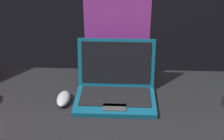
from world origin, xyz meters
name	(u,v)px	position (x,y,z in m)	size (l,w,h in m)	color
laptop_middle	(116,85)	(0.02, 0.31, 0.99)	(0.35, 0.27, 0.24)	#0F5170
mouse_middle	(64,99)	(-0.21, 0.25, 0.95)	(0.06, 0.11, 0.04)	#B2B2B7
promo_stand_middle	(117,37)	(0.02, 0.50, 1.14)	(0.31, 0.07, 0.44)	black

